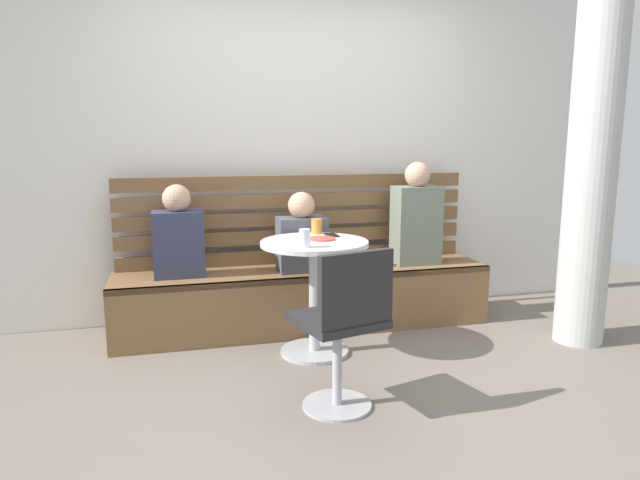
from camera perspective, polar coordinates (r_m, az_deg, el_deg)
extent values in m
plane|color=#70665B|center=(3.14, 3.71, -15.71)|extent=(8.00, 8.00, 0.00)
cube|color=silver|center=(4.41, -2.94, 11.23)|extent=(5.20, 0.10, 2.90)
cylinder|color=#B2B2AD|center=(4.10, 26.02, 9.60)|extent=(0.32, 0.32, 2.80)
cube|color=brown|center=(4.14, -1.53, -5.92)|extent=(2.70, 0.52, 0.44)
cube|color=brown|center=(3.86, -0.73, -4.03)|extent=(2.70, 0.04, 0.04)
cube|color=brown|center=(4.30, -2.28, -1.58)|extent=(2.65, 0.04, 0.10)
cube|color=brown|center=(4.27, -2.29, 0.42)|extent=(2.65, 0.04, 0.10)
cube|color=brown|center=(4.25, -2.31, 2.22)|extent=(2.65, 0.04, 0.10)
cube|color=brown|center=(4.24, -2.32, 4.04)|extent=(2.65, 0.04, 0.10)
cube|color=brown|center=(4.22, -2.33, 5.88)|extent=(2.65, 0.04, 0.10)
cylinder|color=#ADADB2|center=(3.73, -0.55, -11.17)|extent=(0.44, 0.44, 0.02)
cylinder|color=#ADADB2|center=(3.61, -0.56, -5.92)|extent=(0.07, 0.07, 0.69)
cylinder|color=silver|center=(3.53, -0.57, -0.33)|extent=(0.68, 0.68, 0.03)
cylinder|color=#ADADB2|center=(3.05, 1.73, -16.34)|extent=(0.36, 0.36, 0.02)
cylinder|color=#ADADB2|center=(2.96, 1.75, -12.58)|extent=(0.05, 0.05, 0.45)
cube|color=#232326|center=(2.87, 1.78, -8.07)|extent=(0.49, 0.49, 0.04)
cube|color=#232326|center=(2.68, 3.69, -5.00)|extent=(0.40, 0.14, 0.36)
cube|color=slate|center=(4.29, 9.69, 1.50)|extent=(0.34, 0.22, 0.58)
sphere|color=tan|center=(4.25, 9.84, 6.53)|extent=(0.19, 0.19, 0.19)
cube|color=#4C515B|center=(4.01, -1.87, -0.41)|extent=(0.34, 0.22, 0.38)
sphere|color=tan|center=(3.97, -1.89, 3.53)|extent=(0.19, 0.19, 0.19)
cube|color=#333851|center=(3.96, -14.11, -0.37)|extent=(0.34, 0.22, 0.45)
sphere|color=tan|center=(3.92, -14.31, 4.10)|extent=(0.19, 0.19, 0.19)
cylinder|color=white|center=(3.31, -1.56, 0.17)|extent=(0.07, 0.07, 0.11)
cylinder|color=orange|center=(3.79, -0.34, 1.40)|extent=(0.07, 0.07, 0.10)
cylinder|color=#DB4C42|center=(3.57, 0.23, 0.13)|extent=(0.17, 0.17, 0.01)
cube|color=black|center=(3.72, 1.18, 0.51)|extent=(0.07, 0.14, 0.01)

